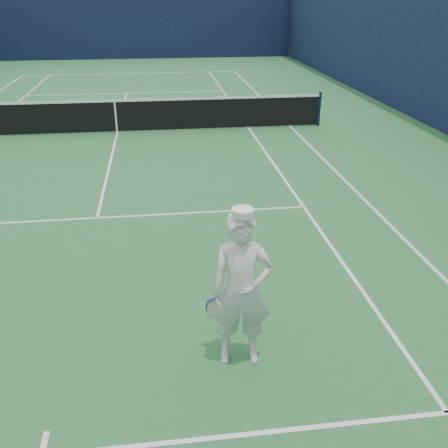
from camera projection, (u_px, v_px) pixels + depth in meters
name	position (u px, v px, depth m)	size (l,w,h in m)	color
ground	(117.00, 132.00, 15.38)	(80.00, 80.00, 0.00)	#286936
court_markings	(117.00, 132.00, 15.38)	(11.03, 23.83, 0.01)	white
windscreen_fence	(111.00, 65.00, 14.52)	(20.12, 36.12, 4.00)	#0E1433
tennis_net	(116.00, 115.00, 15.14)	(12.88, 0.09, 1.07)	#141E4C
tennis_player	(241.00, 290.00, 5.60)	(0.78, 0.53, 1.95)	silver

